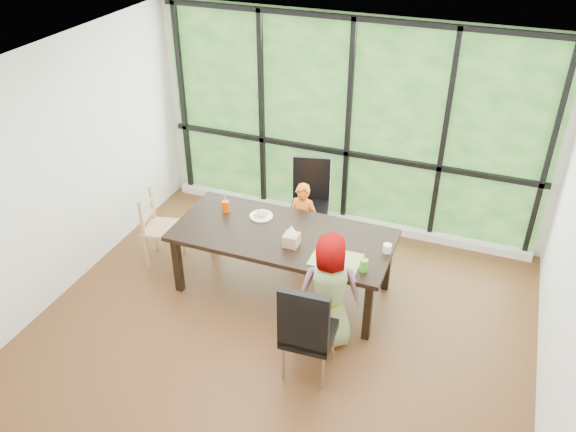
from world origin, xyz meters
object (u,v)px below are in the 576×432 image
object	(u,v)px
child_older	(327,290)
white_mug	(387,248)
dining_table	(283,262)
chair_end_beech	(163,228)
tissue_box	(291,240)
plate_near	(330,258)
chair_interior_leather	(309,327)
plate_far	(261,216)
green_cup	(364,265)
orange_cup	(226,206)
child_toddler	(303,223)
chair_window_leather	(310,203)

from	to	relation	value
child_older	white_mug	world-z (taller)	child_older
dining_table	child_older	distance (m)	0.95
chair_end_beech	tissue_box	size ratio (longest dim) A/B	5.87
dining_table	plate_near	xyz separation A→B (m)	(0.61, -0.25, 0.38)
chair_interior_leather	chair_end_beech	xyz separation A→B (m)	(-2.19, 1.07, -0.09)
child_older	plate_near	bearing A→B (deg)	-94.89
plate_far	green_cup	xyz separation A→B (m)	(1.32, -0.56, 0.06)
chair_interior_leather	plate_near	distance (m)	0.83
dining_table	chair_interior_leather	size ratio (longest dim) A/B	2.18
tissue_box	green_cup	bearing A→B (deg)	-10.97
chair_end_beech	green_cup	size ratio (longest dim) A/B	6.99
orange_cup	green_cup	size ratio (longest dim) A/B	1.01
green_cup	child_older	bearing A→B (deg)	-135.99
white_mug	child_toddler	bearing A→B (deg)	152.86
chair_window_leather	plate_far	xyz separation A→B (m)	(-0.30, -0.80, 0.22)
child_toddler	orange_cup	world-z (taller)	child_toddler
chair_window_leather	green_cup	bearing A→B (deg)	-66.42
child_toddler	chair_window_leather	bearing A→B (deg)	100.85
child_toddler	chair_end_beech	bearing A→B (deg)	-153.99
child_toddler	white_mug	xyz separation A→B (m)	(1.12, -0.57, 0.29)
chair_end_beech	white_mug	size ratio (longest dim) A/B	9.95
chair_window_leather	tissue_box	size ratio (longest dim) A/B	7.04
dining_table	green_cup	world-z (taller)	green_cup
chair_interior_leather	orange_cup	size ratio (longest dim) A/B	8.29
child_older	orange_cup	size ratio (longest dim) A/B	9.64
dining_table	chair_window_leather	xyz separation A→B (m)	(-0.05, 1.03, 0.17)
plate_near	plate_far	bearing A→B (deg)	153.34
chair_interior_leather	child_older	bearing A→B (deg)	-95.99
child_toddler	plate_near	xyz separation A→B (m)	(0.61, -0.89, 0.25)
chair_interior_leather	dining_table	bearing A→B (deg)	-60.66
tissue_box	chair_window_leather	bearing A→B (deg)	100.11
chair_window_leather	chair_end_beech	distance (m)	1.79
plate_near	child_older	bearing A→B (deg)	-76.03
chair_window_leather	plate_near	xyz separation A→B (m)	(0.66, -1.28, 0.22)
plate_far	chair_window_leather	bearing A→B (deg)	69.66
plate_near	green_cup	world-z (taller)	green_cup
child_older	plate_near	size ratio (longest dim) A/B	5.75
plate_near	chair_interior_leather	bearing A→B (deg)	-85.52
child_toddler	plate_near	bearing A→B (deg)	-51.84
chair_interior_leather	orange_cup	xyz separation A→B (m)	(-1.44, 1.25, 0.28)
child_older	tissue_box	size ratio (longest dim) A/B	8.19
chair_interior_leather	orange_cup	world-z (taller)	chair_interior_leather
child_older	green_cup	distance (m)	0.43
white_mug	tissue_box	world-z (taller)	tissue_box
plate_far	plate_near	world-z (taller)	plate_far
dining_table	plate_far	world-z (taller)	plate_far
child_older	orange_cup	xyz separation A→B (m)	(-1.46, 0.79, 0.19)
green_cup	dining_table	bearing A→B (deg)	161.45
child_toddler	tissue_box	world-z (taller)	child_toddler
chair_interior_leather	child_toddler	distance (m)	1.82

